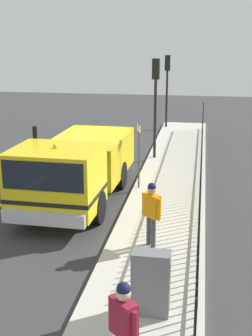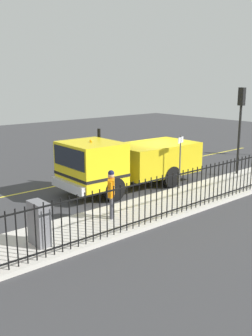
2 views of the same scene
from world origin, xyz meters
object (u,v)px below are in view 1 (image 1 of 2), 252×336
worker_standing (151,208)px  traffic_cone (27,182)px  pedestrian_distant (123,322)px  work_truck (75,166)px  street_sign (139,147)px  traffic_light_near (156,89)px  traffic_light_mid (167,77)px  utility_cabinet (151,283)px

worker_standing → traffic_cone: worker_standing is taller
worker_standing → pedestrian_distant: 4.71m
work_truck → worker_standing: 4.06m
traffic_cone → street_sign: street_sign is taller
work_truck → pedestrian_distant: 8.20m
worker_standing → traffic_light_near: bearing=-43.5°
worker_standing → traffic_light_mid: size_ratio=0.41×
street_sign → pedestrian_distant: bearing=-83.4°
traffic_light_near → traffic_cone: size_ratio=7.10×
worker_standing → traffic_light_near: (-0.85, 8.71, 1.95)m
work_truck → pedestrian_distant: size_ratio=4.02×
traffic_light_near → traffic_cone: 6.85m
traffic_light_near → traffic_cone: (-3.99, -4.80, -2.81)m
pedestrian_distant → street_sign: 9.30m
work_truck → traffic_light_near: traffic_light_near is taller
work_truck → traffic_light_near: size_ratio=1.61×
traffic_light_mid → street_sign: (-0.02, -11.25, -1.44)m
traffic_light_mid → street_sign: size_ratio=1.76×
traffic_light_near → street_sign: (-0.10, -4.20, -1.54)m
traffic_light_mid → utility_cabinet: traffic_light_mid is taller
traffic_cone → street_sign: size_ratio=0.26×
traffic_light_mid → utility_cabinet: 18.82m
worker_standing → utility_cabinet: size_ratio=1.31×
traffic_light_near → traffic_light_mid: traffic_light_near is taller
traffic_light_near → pedestrian_distant: bearing=98.1°
traffic_light_mid → pedestrian_distant: bearing=91.5°
pedestrian_distant → traffic_light_mid: (-1.04, 20.47, 1.85)m
traffic_light_mid → utility_cabinet: size_ratio=3.19×
worker_standing → traffic_light_mid: traffic_light_mid is taller
work_truck → traffic_cone: (-2.06, 0.95, -0.98)m
work_truck → utility_cabinet: (3.10, -5.84, -0.51)m
traffic_light_near → street_sign: bearing=92.6°
worker_standing → street_sign: bearing=-37.3°
worker_standing → street_sign: (-0.95, 4.51, 0.41)m
pedestrian_distant → traffic_light_near: bearing=137.8°
street_sign → utility_cabinet: bearing=-80.3°
pedestrian_distant → traffic_light_near: size_ratio=0.40×
utility_cabinet → traffic_cone: size_ratio=2.15×
traffic_light_mid → utility_cabinet: bearing=92.4°
pedestrian_distant → traffic_light_mid: traffic_light_mid is taller
traffic_cone → pedestrian_distant: bearing=-60.1°
worker_standing → utility_cabinet: worker_standing is taller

